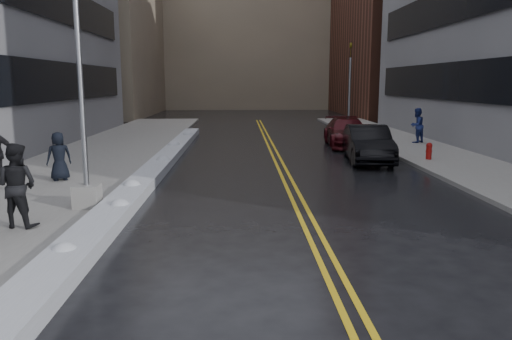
{
  "coord_description": "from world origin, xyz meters",
  "views": [
    {
      "loc": [
        0.81,
        -11.18,
        3.45
      ],
      "look_at": [
        1.2,
        1.02,
        1.3
      ],
      "focal_mm": 35.0,
      "sensor_mm": 36.0,
      "label": 1
    }
  ],
  "objects": [
    {
      "name": "building_far",
      "position": [
        2.0,
        60.0,
        11.0
      ],
      "size": [
        36.0,
        16.0,
        22.0
      ],
      "primitive_type": "cube",
      "color": "gray",
      "rests_on": "ground"
    },
    {
      "name": "lane_line_left",
      "position": [
        2.35,
        10.0,
        0.0
      ],
      "size": [
        0.12,
        50.0,
        0.01
      ],
      "primitive_type": "cube",
      "color": "gold",
      "rests_on": "ground"
    },
    {
      "name": "sidewalk_east",
      "position": [
        10.0,
        10.0,
        0.07
      ],
      "size": [
        4.0,
        50.0,
        0.15
      ],
      "primitive_type": "cube",
      "color": "gray",
      "rests_on": "ground"
    },
    {
      "name": "snow_ridge",
      "position": [
        -2.45,
        8.0,
        0.17
      ],
      "size": [
        0.9,
        30.0,
        0.34
      ],
      "primitive_type": "cube",
      "color": "silver",
      "rests_on": "ground"
    },
    {
      "name": "building_west_far",
      "position": [
        -15.5,
        44.0,
        9.0
      ],
      "size": [
        14.0,
        22.0,
        18.0
      ],
      "primitive_type": "cube",
      "color": "gray",
      "rests_on": "ground"
    },
    {
      "name": "fire_hydrant",
      "position": [
        9.0,
        10.0,
        0.55
      ],
      "size": [
        0.26,
        0.26,
        0.73
      ],
      "color": "maroon",
      "rests_on": "sidewalk_east"
    },
    {
      "name": "pedestrian_b",
      "position": [
        -4.31,
        0.17,
        1.12
      ],
      "size": [
        1.08,
        0.92,
        1.95
      ],
      "primitive_type": "imported",
      "rotation": [
        0.0,
        0.0,
        2.94
      ],
      "color": "black",
      "rests_on": "sidewalk_west"
    },
    {
      "name": "car_black",
      "position": [
        6.37,
        10.23,
        0.8
      ],
      "size": [
        2.14,
        5.01,
        1.61
      ],
      "primitive_type": "imported",
      "rotation": [
        0.0,
        0.0,
        -0.09
      ],
      "color": "black",
      "rests_on": "ground"
    },
    {
      "name": "ground",
      "position": [
        0.0,
        0.0,
        0.0
      ],
      "size": [
        160.0,
        160.0,
        0.0
      ],
      "primitive_type": "plane",
      "color": "black",
      "rests_on": "ground"
    },
    {
      "name": "pedestrian_c",
      "position": [
        -5.34,
        5.75,
        0.98
      ],
      "size": [
        0.96,
        0.86,
        1.66
      ],
      "primitive_type": "imported",
      "rotation": [
        0.0,
        0.0,
        3.65
      ],
      "color": "black",
      "rests_on": "sidewalk_west"
    },
    {
      "name": "pedestrian_east",
      "position": [
        10.56,
        16.02,
        1.11
      ],
      "size": [
        1.18,
        1.13,
        1.91
      ],
      "primitive_type": "imported",
      "rotation": [
        0.0,
        0.0,
        3.75
      ],
      "color": "navy",
      "rests_on": "sidewalk_east"
    },
    {
      "name": "sidewalk_west",
      "position": [
        -5.75,
        10.0,
        0.07
      ],
      "size": [
        5.5,
        50.0,
        0.15
      ],
      "primitive_type": "cube",
      "color": "gray",
      "rests_on": "ground"
    },
    {
      "name": "lane_line_right",
      "position": [
        2.65,
        10.0,
        0.0
      ],
      "size": [
        0.12,
        50.0,
        0.01
      ],
      "primitive_type": "cube",
      "color": "gold",
      "rests_on": "ground"
    },
    {
      "name": "car_maroon",
      "position": [
        6.61,
        15.62,
        0.77
      ],
      "size": [
        2.5,
        5.43,
        1.54
      ],
      "primitive_type": "imported",
      "rotation": [
        0.0,
        0.0,
        -0.07
      ],
      "color": "#3D090F",
      "rests_on": "ground"
    },
    {
      "name": "lamppost",
      "position": [
        -3.3,
        2.0,
        2.53
      ],
      "size": [
        0.65,
        0.65,
        7.62
      ],
      "color": "gray",
      "rests_on": "sidewalk_west"
    },
    {
      "name": "traffic_signal",
      "position": [
        8.5,
        24.0,
        3.4
      ],
      "size": [
        0.16,
        0.2,
        6.0
      ],
      "color": "gray",
      "rests_on": "sidewalk_east"
    }
  ]
}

